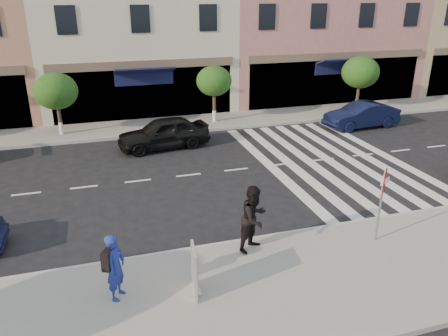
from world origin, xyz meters
TOP-DOWN VIEW (x-y plane):
  - ground at (0.00, 0.00)m, footprint 120.00×120.00m
  - sidewalk_near at (0.00, -3.75)m, footprint 60.00×4.50m
  - sidewalk_far at (0.00, 11.00)m, footprint 60.00×3.00m
  - building_centre at (-0.50, 17.00)m, footprint 11.00×9.00m
  - street_tree_wb at (-5.00, 10.80)m, footprint 2.10×2.10m
  - street_tree_c at (3.00, 10.80)m, footprint 1.90×1.90m
  - street_tree_ea at (12.00, 10.80)m, footprint 2.20×2.20m
  - stop_sign at (4.01, -2.62)m, footprint 0.73×0.36m
  - photographer at (-3.25, -3.04)m, footprint 0.63×0.71m
  - walker at (0.49, -2.00)m, footprint 1.15×1.09m
  - poster_board at (-1.52, -3.45)m, footprint 0.32×0.80m
  - car_far_mid at (-0.36, 7.60)m, footprint 4.40×2.22m
  - car_far_right at (10.36, 7.84)m, footprint 4.16×1.68m

SIDE VIEW (x-z plane):
  - ground at x=0.00m, z-range 0.00..0.00m
  - sidewalk_near at x=0.00m, z-range 0.00..0.15m
  - sidewalk_far at x=0.00m, z-range 0.00..0.15m
  - car_far_right at x=10.36m, z-range 0.00..1.34m
  - car_far_mid at x=-0.36m, z-range 0.00..1.44m
  - poster_board at x=-1.52m, z-range 0.13..1.36m
  - photographer at x=-3.25m, z-range 0.15..1.78m
  - walker at x=0.49m, z-range 0.15..2.02m
  - stop_sign at x=4.01m, z-range 0.68..2.93m
  - street_tree_wb at x=-5.00m, z-range 0.78..3.84m
  - street_tree_c at x=3.00m, z-range 0.84..3.87m
  - street_tree_ea at x=12.00m, z-range 0.80..3.99m
  - building_centre at x=-0.50m, z-range 0.00..11.00m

